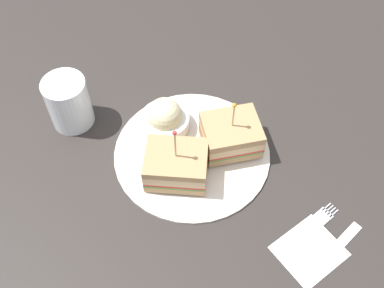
{
  "coord_description": "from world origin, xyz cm",
  "views": [
    {
      "loc": [
        9.59,
        43.38,
        64.97
      ],
      "look_at": [
        0.0,
        0.0,
        2.83
      ],
      "focal_mm": 43.2,
      "sensor_mm": 36.0,
      "label": 1
    }
  ],
  "objects": [
    {
      "name": "fork",
      "position": [
        -15.6,
        16.88,
        0.17
      ],
      "size": [
        11.26,
        6.49,
        0.35
      ],
      "color": "silver",
      "rests_on": "ground_plane"
    },
    {
      "name": "knife",
      "position": [
        -17.28,
        21.34,
        0.17
      ],
      "size": [
        11.5,
        7.45,
        0.35
      ],
      "color": "silver",
      "rests_on": "ground_plane"
    },
    {
      "name": "plate",
      "position": [
        0.0,
        0.0,
        0.42
      ],
      "size": [
        26.46,
        26.46,
        0.83
      ],
      "primitive_type": "cylinder",
      "color": "silver",
      "rests_on": "ground_plane"
    },
    {
      "name": "sandwich_half_front",
      "position": [
        3.42,
        3.84,
        3.45
      ],
      "size": [
        11.58,
        10.21,
        11.36
      ],
      "color": "tan",
      "rests_on": "plate"
    },
    {
      "name": "sandwich_half_back",
      "position": [
        -6.66,
        -0.14,
        3.46
      ],
      "size": [
        9.27,
        7.89,
        10.55
      ],
      "color": "tan",
      "rests_on": "plate"
    },
    {
      "name": "drink_glass",
      "position": [
        19.11,
        -11.86,
        4.2
      ],
      "size": [
        7.43,
        7.43,
        9.42
      ],
      "color": "gold",
      "rests_on": "ground_plane"
    },
    {
      "name": "ground_plane",
      "position": [
        0.0,
        0.0,
        -1.0
      ],
      "size": [
        112.6,
        112.6,
        2.0
      ],
      "primitive_type": "cube",
      "color": "#2D2826"
    },
    {
      "name": "napkin",
      "position": [
        -13.23,
        20.88,
        0.07
      ],
      "size": [
        11.75,
        11.29,
        0.15
      ],
      "primitive_type": "cube",
      "rotation": [
        0.0,
        0.0,
        9.84
      ],
      "color": "white",
      "rests_on": "ground_plane"
    },
    {
      "name": "coleslaw_bowl",
      "position": [
        3.44,
        -6.22,
        3.08
      ],
      "size": [
        8.45,
        8.45,
        6.09
      ],
      "color": "white",
      "rests_on": "plate"
    }
  ]
}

